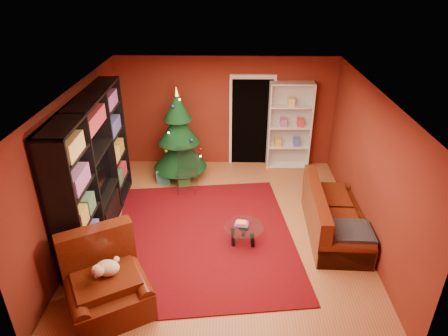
{
  "coord_description": "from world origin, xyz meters",
  "views": [
    {
      "loc": [
        0.15,
        -6.12,
        4.42
      ],
      "look_at": [
        0.0,
        0.4,
        1.05
      ],
      "focal_mm": 32.0,
      "sensor_mm": 36.0,
      "label": 1
    }
  ],
  "objects_px": {
    "armchair": "(107,284)",
    "gift_box_green": "(184,180)",
    "dog": "(107,268)",
    "sofa": "(336,212)",
    "rug": "(204,237)",
    "media_unit": "(94,168)",
    "white_bookshelf": "(289,127)",
    "coffee_table": "(243,235)",
    "acrylic_chair": "(187,174)",
    "christmas_tree": "(179,135)",
    "gift_box_teal": "(165,175)"
  },
  "relations": [
    {
      "from": "rug",
      "to": "acrylic_chair",
      "type": "xyz_separation_m",
      "value": [
        -0.46,
        1.59,
        0.43
      ]
    },
    {
      "from": "coffee_table",
      "to": "acrylic_chair",
      "type": "relative_size",
      "value": 0.8
    },
    {
      "from": "dog",
      "to": "sofa",
      "type": "height_order",
      "value": "sofa"
    },
    {
      "from": "sofa",
      "to": "dog",
      "type": "bearing_deg",
      "value": 118.8
    },
    {
      "from": "media_unit",
      "to": "white_bookshelf",
      "type": "xyz_separation_m",
      "value": [
        3.74,
        2.54,
        -0.18
      ]
    },
    {
      "from": "media_unit",
      "to": "acrylic_chair",
      "type": "bearing_deg",
      "value": 38.74
    },
    {
      "from": "gift_box_green",
      "to": "sofa",
      "type": "distance_m",
      "value": 3.4
    },
    {
      "from": "armchair",
      "to": "coffee_table",
      "type": "bearing_deg",
      "value": 8.9
    },
    {
      "from": "gift_box_teal",
      "to": "acrylic_chair",
      "type": "relative_size",
      "value": 0.34
    },
    {
      "from": "white_bookshelf",
      "to": "sofa",
      "type": "xyz_separation_m",
      "value": [
        0.55,
        -2.67,
        -0.59
      ]
    },
    {
      "from": "sofa",
      "to": "media_unit",
      "type": "bearing_deg",
      "value": 90.12
    },
    {
      "from": "dog",
      "to": "sofa",
      "type": "xyz_separation_m",
      "value": [
        3.57,
        1.82,
        -0.24
      ]
    },
    {
      "from": "media_unit",
      "to": "armchair",
      "type": "relative_size",
      "value": 2.72
    },
    {
      "from": "coffee_table",
      "to": "gift_box_green",
      "type": "bearing_deg",
      "value": 122.05
    },
    {
      "from": "sofa",
      "to": "acrylic_chair",
      "type": "distance_m",
      "value": 3.15
    },
    {
      "from": "rug",
      "to": "media_unit",
      "type": "height_order",
      "value": "media_unit"
    },
    {
      "from": "christmas_tree",
      "to": "gift_box_green",
      "type": "bearing_deg",
      "value": -73.8
    },
    {
      "from": "white_bookshelf",
      "to": "acrylic_chair",
      "type": "height_order",
      "value": "white_bookshelf"
    },
    {
      "from": "gift_box_teal",
      "to": "sofa",
      "type": "bearing_deg",
      "value": -28.58
    },
    {
      "from": "media_unit",
      "to": "sofa",
      "type": "relative_size",
      "value": 1.54
    },
    {
      "from": "gift_box_green",
      "to": "white_bookshelf",
      "type": "distance_m",
      "value": 2.74
    },
    {
      "from": "rug",
      "to": "dog",
      "type": "bearing_deg",
      "value": -126.78
    },
    {
      "from": "christmas_tree",
      "to": "acrylic_chair",
      "type": "relative_size",
      "value": 2.42
    },
    {
      "from": "christmas_tree",
      "to": "gift_box_teal",
      "type": "bearing_deg",
      "value": -146.16
    },
    {
      "from": "rug",
      "to": "gift_box_green",
      "type": "distance_m",
      "value": 1.97
    },
    {
      "from": "christmas_tree",
      "to": "acrylic_chair",
      "type": "xyz_separation_m",
      "value": [
        0.23,
        -0.68,
        -0.6
      ]
    },
    {
      "from": "media_unit",
      "to": "dog",
      "type": "bearing_deg",
      "value": -71.58
    },
    {
      "from": "rug",
      "to": "gift_box_green",
      "type": "relative_size",
      "value": 14.05
    },
    {
      "from": "armchair",
      "to": "coffee_table",
      "type": "xyz_separation_m",
      "value": [
        1.93,
        1.52,
        -0.27
      ]
    },
    {
      "from": "white_bookshelf",
      "to": "media_unit",
      "type": "bearing_deg",
      "value": -146.77
    },
    {
      "from": "dog",
      "to": "acrylic_chair",
      "type": "height_order",
      "value": "acrylic_chair"
    },
    {
      "from": "media_unit",
      "to": "coffee_table",
      "type": "distance_m",
      "value": 2.87
    },
    {
      "from": "gift_box_green",
      "to": "white_bookshelf",
      "type": "bearing_deg",
      "value": 22.34
    },
    {
      "from": "armchair",
      "to": "rug",
      "type": "bearing_deg",
      "value": 24.58
    },
    {
      "from": "media_unit",
      "to": "gift_box_teal",
      "type": "height_order",
      "value": "media_unit"
    },
    {
      "from": "christmas_tree",
      "to": "armchair",
      "type": "bearing_deg",
      "value": -97.76
    },
    {
      "from": "gift_box_green",
      "to": "white_bookshelf",
      "type": "height_order",
      "value": "white_bookshelf"
    },
    {
      "from": "christmas_tree",
      "to": "acrylic_chair",
      "type": "distance_m",
      "value": 0.93
    },
    {
      "from": "media_unit",
      "to": "coffee_table",
      "type": "relative_size",
      "value": 4.47
    },
    {
      "from": "rug",
      "to": "gift_box_green",
      "type": "bearing_deg",
      "value": 107.01
    },
    {
      "from": "gift_box_green",
      "to": "coffee_table",
      "type": "bearing_deg",
      "value": -57.95
    },
    {
      "from": "gift_box_green",
      "to": "acrylic_chair",
      "type": "xyz_separation_m",
      "value": [
        0.12,
        -0.29,
        0.31
      ]
    },
    {
      "from": "media_unit",
      "to": "christmas_tree",
      "type": "xyz_separation_m",
      "value": [
        1.24,
        1.94,
        -0.17
      ]
    },
    {
      "from": "white_bookshelf",
      "to": "dog",
      "type": "distance_m",
      "value": 5.42
    },
    {
      "from": "sofa",
      "to": "christmas_tree",
      "type": "bearing_deg",
      "value": 57.7
    },
    {
      "from": "dog",
      "to": "coffee_table",
      "type": "relative_size",
      "value": 0.56
    },
    {
      "from": "gift_box_teal",
      "to": "dog",
      "type": "relative_size",
      "value": 0.75
    },
    {
      "from": "armchair",
      "to": "gift_box_green",
      "type": "bearing_deg",
      "value": 50.32
    },
    {
      "from": "rug",
      "to": "gift_box_teal",
      "type": "distance_m",
      "value": 2.29
    },
    {
      "from": "armchair",
      "to": "dog",
      "type": "height_order",
      "value": "armchair"
    }
  ]
}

